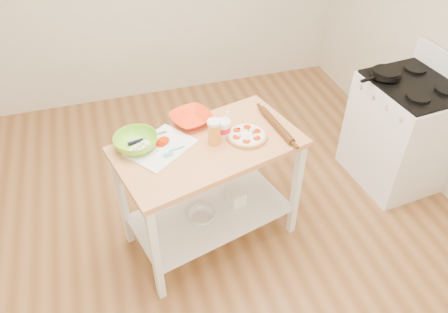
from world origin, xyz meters
TOP-DOWN VIEW (x-y plane):
  - room_shell at (0.00, 0.00)m, footprint 4.04×4.54m
  - prep_island at (-0.02, 0.06)m, footprint 1.32×0.93m
  - gas_stove at (1.68, 0.26)m, footprint 0.68×0.77m
  - skillet at (1.50, 0.41)m, footprint 0.37×0.23m
  - pizza at (0.24, 0.05)m, footprint 0.27×0.27m
  - cutting_board at (-0.32, 0.11)m, footprint 0.50×0.48m
  - spatula at (-0.26, 0.04)m, footprint 0.15×0.08m
  - knife at (-0.42, 0.21)m, footprint 0.27×0.09m
  - orange_bowl at (-0.07, 0.32)m, footprint 0.34×0.34m
  - green_bowl at (-0.47, 0.16)m, footprint 0.39×0.39m
  - beer_pint at (0.02, 0.06)m, footprint 0.09×0.09m
  - yogurt_tub at (0.10, 0.12)m, footprint 0.10×0.10m
  - rolling_pin at (0.47, 0.09)m, footprint 0.10×0.41m
  - shelf_glass_bowl at (-0.10, 0.01)m, footprint 0.25×0.25m
  - shelf_bin at (0.19, 0.09)m, footprint 0.14×0.14m

SIDE VIEW (x-z plane):
  - shelf_glass_bowl at x=-0.10m, z-range 0.26..0.32m
  - shelf_bin at x=0.19m, z-range 0.26..0.38m
  - gas_stove at x=1.68m, z-range -0.08..1.03m
  - prep_island at x=-0.02m, z-range 0.20..1.10m
  - cutting_board at x=-0.32m, z-range 0.89..0.93m
  - spatula at x=-0.26m, z-range 0.91..0.92m
  - pizza at x=0.24m, z-range 0.89..0.94m
  - knife at x=-0.42m, z-range 0.91..0.92m
  - rolling_pin at x=0.47m, z-range 0.90..0.95m
  - orange_bowl at x=-0.07m, z-range 0.90..0.97m
  - green_bowl at x=-0.47m, z-range 0.90..0.99m
  - yogurt_tub at x=0.10m, z-range 0.86..1.06m
  - skillet at x=1.50m, z-range 0.96..0.99m
  - beer_pint at x=0.02m, z-range 0.90..1.07m
  - room_shell at x=0.00m, z-range -0.02..2.72m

